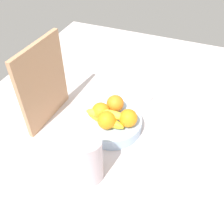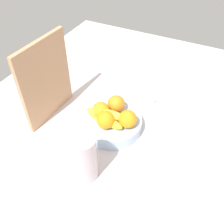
% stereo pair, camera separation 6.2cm
% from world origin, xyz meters
% --- Properties ---
extents(ground_plane, '(1.80, 1.40, 0.03)m').
position_xyz_m(ground_plane, '(0.00, 0.00, -0.01)').
color(ground_plane, silver).
extents(fruit_bowl, '(0.25, 0.25, 0.05)m').
position_xyz_m(fruit_bowl, '(-0.02, 0.02, 0.03)').
color(fruit_bowl, '#A9C5E5').
rests_on(fruit_bowl, ground_plane).
extents(orange_front_left, '(0.07, 0.07, 0.07)m').
position_xyz_m(orange_front_left, '(0.04, 0.03, 0.09)').
color(orange_front_left, orange).
rests_on(orange_front_left, fruit_bowl).
extents(orange_front_right, '(0.07, 0.07, 0.07)m').
position_xyz_m(orange_front_right, '(-0.03, 0.07, 0.09)').
color(orange_front_right, orange).
rests_on(orange_front_right, fruit_bowl).
extents(orange_center, '(0.07, 0.07, 0.07)m').
position_xyz_m(orange_center, '(-0.07, 0.02, 0.09)').
color(orange_center, orange).
rests_on(orange_center, fruit_bowl).
extents(orange_back_left, '(0.07, 0.07, 0.07)m').
position_xyz_m(orange_back_left, '(-0.03, -0.05, 0.09)').
color(orange_back_left, orange).
rests_on(orange_back_left, fruit_bowl).
extents(banana_bunch, '(0.08, 0.18, 0.06)m').
position_xyz_m(banana_bunch, '(-0.05, 0.03, 0.08)').
color(banana_bunch, yellow).
rests_on(banana_bunch, fruit_bowl).
extents(cutting_board, '(0.28, 0.03, 0.36)m').
position_xyz_m(cutting_board, '(-0.05, 0.31, 0.18)').
color(cutting_board, tan).
rests_on(cutting_board, ground_plane).
extents(thermos_tumbler, '(0.09, 0.09, 0.19)m').
position_xyz_m(thermos_tumbler, '(-0.27, 0.00, 0.10)').
color(thermos_tumbler, '#C1B1B9').
rests_on(thermos_tumbler, ground_plane).
extents(jar_lid, '(0.08, 0.08, 0.02)m').
position_xyz_m(jar_lid, '(0.22, -0.05, 0.01)').
color(jar_lid, white).
rests_on(jar_lid, ground_plane).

